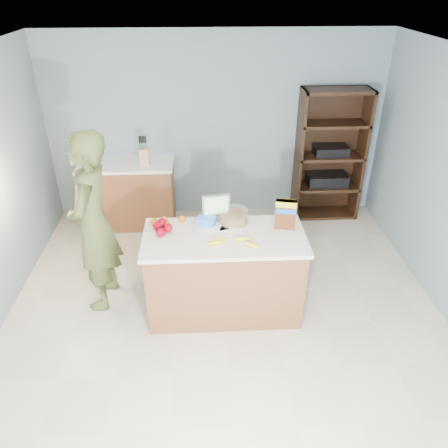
{
  "coord_description": "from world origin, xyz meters",
  "views": [
    {
      "loc": [
        -0.19,
        -3.24,
        3.09
      ],
      "look_at": [
        0.0,
        0.35,
        1.0
      ],
      "focal_mm": 35.0,
      "sensor_mm": 36.0,
      "label": 1
    }
  ],
  "objects_px": {
    "tv": "(216,206)",
    "cereal_box": "(286,212)",
    "counter_peninsula": "(224,276)",
    "person": "(93,224)",
    "shelving_unit": "(328,157)"
  },
  "relations": [
    {
      "from": "person",
      "to": "tv",
      "type": "distance_m",
      "value": 1.22
    },
    {
      "from": "counter_peninsula",
      "to": "person",
      "type": "distance_m",
      "value": 1.4
    },
    {
      "from": "person",
      "to": "tv",
      "type": "height_order",
      "value": "person"
    },
    {
      "from": "person",
      "to": "tv",
      "type": "xyz_separation_m",
      "value": [
        1.21,
        0.08,
        0.12
      ]
    },
    {
      "from": "tv",
      "to": "cereal_box",
      "type": "bearing_deg",
      "value": -16.3
    },
    {
      "from": "cereal_box",
      "to": "tv",
      "type": "bearing_deg",
      "value": 163.7
    },
    {
      "from": "counter_peninsula",
      "to": "shelving_unit",
      "type": "xyz_separation_m",
      "value": [
        1.55,
        2.05,
        0.45
      ]
    },
    {
      "from": "tv",
      "to": "cereal_box",
      "type": "distance_m",
      "value": 0.69
    },
    {
      "from": "counter_peninsula",
      "to": "tv",
      "type": "height_order",
      "value": "tv"
    },
    {
      "from": "person",
      "to": "tv",
      "type": "bearing_deg",
      "value": 97.89
    },
    {
      "from": "counter_peninsula",
      "to": "cereal_box",
      "type": "height_order",
      "value": "cereal_box"
    },
    {
      "from": "tv",
      "to": "shelving_unit",
      "type": "bearing_deg",
      "value": 47.13
    },
    {
      "from": "cereal_box",
      "to": "person",
      "type": "bearing_deg",
      "value": 176.5
    },
    {
      "from": "person",
      "to": "cereal_box",
      "type": "height_order",
      "value": "person"
    },
    {
      "from": "tv",
      "to": "person",
      "type": "bearing_deg",
      "value": -176.23
    }
  ]
}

